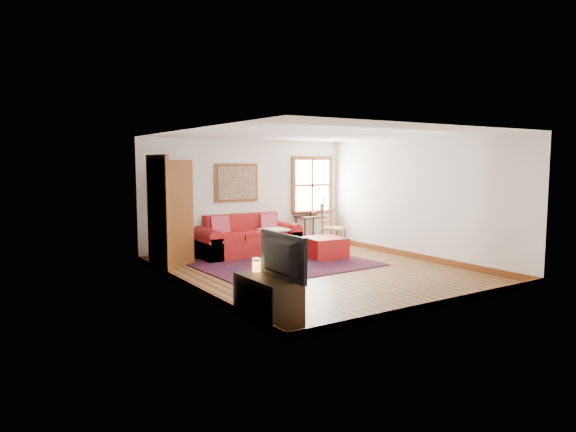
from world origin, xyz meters
TOP-DOWN VIEW (x-y plane):
  - ground at (0.00, 0.00)m, footprint 5.50×5.50m
  - room_envelope at (0.00, 0.02)m, footprint 5.04×5.54m
  - window at (1.78, 2.70)m, footprint 1.18×0.20m
  - doorway at (-2.21, 1.78)m, footprint 0.89×1.08m
  - framed_artwork at (-0.30, 2.71)m, footprint 1.05×0.07m
  - persian_rug at (-0.14, 1.04)m, footprint 3.37×2.73m
  - red_leather_sofa at (-0.25, 2.32)m, footprint 2.23×0.92m
  - red_ottoman at (0.95, 1.13)m, footprint 0.85×0.85m
  - side_table at (1.52, 2.50)m, footprint 0.61×0.45m
  - ladder_back_chair at (1.72, 1.90)m, footprint 0.59×0.58m
  - media_cabinet at (-2.25, -1.93)m, footprint 0.46×1.02m
  - television at (-2.23, -2.10)m, footprint 0.13×0.99m
  - candle_hurricane at (-2.20, -1.56)m, footprint 0.12×0.12m

SIDE VIEW (x-z plane):
  - ground at x=0.00m, z-range 0.00..0.00m
  - persian_rug at x=-0.14m, z-range 0.00..0.02m
  - red_ottoman at x=0.95m, z-range 0.00..0.43m
  - media_cabinet at x=-2.25m, z-range 0.00..0.56m
  - red_leather_sofa at x=-0.25m, z-range -0.15..0.73m
  - ladder_back_chair at x=1.72m, z-range 0.04..1.02m
  - side_table at x=1.52m, z-range 0.24..0.97m
  - candle_hurricane at x=-2.20m, z-range 0.56..0.74m
  - television at x=-2.23m, z-range 0.56..1.13m
  - doorway at x=-2.21m, z-range 0.00..2.14m
  - window at x=1.78m, z-range 0.62..2.00m
  - framed_artwork at x=-0.30m, z-range 1.13..1.98m
  - room_envelope at x=0.00m, z-range 0.39..2.91m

